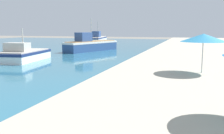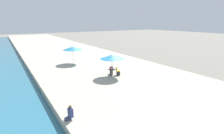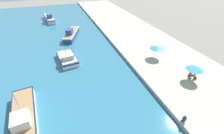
{
  "view_description": "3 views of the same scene",
  "coord_description": "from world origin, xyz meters",
  "px_view_note": "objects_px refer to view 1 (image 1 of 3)",
  "views": [
    {
      "loc": [
        5.2,
        3.17,
        3.32
      ],
      "look_at": [
        1.5,
        14.95,
        1.41
      ],
      "focal_mm": 40.0,
      "sensor_mm": 36.0,
      "label": 1
    },
    {
      "loc": [
        -2.47,
        -4.59,
        6.48
      ],
      "look_at": [
        7.42,
        11.12,
        1.61
      ],
      "focal_mm": 28.0,
      "sensor_mm": 36.0,
      "label": 2
    },
    {
      "loc": [
        -11.48,
        -2.8,
        16.09
      ],
      "look_at": [
        -4.0,
        18.0,
        1.21
      ],
      "focal_mm": 24.0,
      "sensor_mm": 36.0,
      "label": 3
    }
  ],
  "objects_px": {
    "fishing_boat_mid": "(23,54)",
    "cafe_umbrella_white": "(203,38)",
    "fishing_boat_distant": "(98,39)",
    "fishing_boat_far": "(91,45)"
  },
  "relations": [
    {
      "from": "fishing_boat_mid",
      "to": "cafe_umbrella_white",
      "type": "xyz_separation_m",
      "value": [
        17.13,
        -5.44,
        2.06
      ]
    },
    {
      "from": "fishing_boat_far",
      "to": "cafe_umbrella_white",
      "type": "relative_size",
      "value": 3.47
    },
    {
      "from": "fishing_boat_mid",
      "to": "cafe_umbrella_white",
      "type": "bearing_deg",
      "value": -25.37
    },
    {
      "from": "fishing_boat_mid",
      "to": "cafe_umbrella_white",
      "type": "height_order",
      "value": "fishing_boat_mid"
    },
    {
      "from": "fishing_boat_distant",
      "to": "cafe_umbrella_white",
      "type": "bearing_deg",
      "value": -70.0
    },
    {
      "from": "fishing_boat_distant",
      "to": "fishing_boat_mid",
      "type": "bearing_deg",
      "value": -93.78
    },
    {
      "from": "fishing_boat_mid",
      "to": "fishing_boat_distant",
      "type": "height_order",
      "value": "fishing_boat_distant"
    },
    {
      "from": "fishing_boat_distant",
      "to": "cafe_umbrella_white",
      "type": "distance_m",
      "value": 40.9
    },
    {
      "from": "fishing_boat_far",
      "to": "fishing_boat_distant",
      "type": "distance_m",
      "value": 18.48
    },
    {
      "from": "fishing_boat_far",
      "to": "fishing_boat_distant",
      "type": "bearing_deg",
      "value": 127.74
    }
  ]
}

